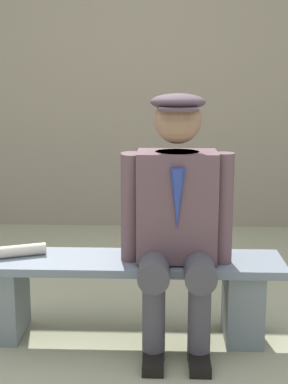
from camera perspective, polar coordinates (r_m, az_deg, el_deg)
ground_plane at (r=3.07m, az=-2.10°, el=-14.31°), size 30.00×30.00×0.00m
bench at (r=2.96m, az=-2.14°, el=-9.65°), size 1.64×0.37×0.43m
seated_man at (r=2.78m, az=3.34°, el=-2.09°), size 0.56×0.56×1.26m
rolled_magazine at (r=3.00m, az=-12.31°, el=-5.81°), size 0.26×0.15×0.06m
stadium_wall at (r=5.10m, az=-0.26°, el=10.30°), size 12.00×0.24×2.44m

